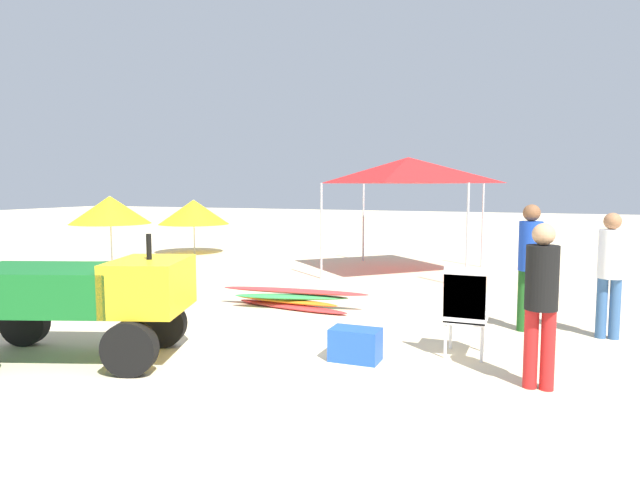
# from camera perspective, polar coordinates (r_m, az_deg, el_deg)

# --- Properties ---
(ground) EXTENTS (80.00, 80.00, 0.00)m
(ground) POSITION_cam_1_polar(r_m,az_deg,el_deg) (6.52, -6.32, -12.82)
(ground) COLOR beige
(utility_cart) EXTENTS (2.80, 2.00, 1.50)m
(utility_cart) POSITION_cam_1_polar(r_m,az_deg,el_deg) (7.14, -23.10, -5.11)
(utility_cart) COLOR #146023
(utility_cart) RESTS_ON ground
(stacked_plastic_chairs) EXTENTS (0.48, 0.48, 1.11)m
(stacked_plastic_chairs) POSITION_cam_1_polar(r_m,az_deg,el_deg) (6.89, 14.65, -6.35)
(stacked_plastic_chairs) COLOR silver
(stacked_plastic_chairs) RESTS_ON ground
(surfboard_pile) EXTENTS (2.60, 0.76, 0.32)m
(surfboard_pile) POSITION_cam_1_polar(r_m,az_deg,el_deg) (9.45, -3.03, -5.98)
(surfboard_pile) COLOR red
(surfboard_pile) RESTS_ON ground
(lifeguard_near_left) EXTENTS (0.32, 0.32, 1.80)m
(lifeguard_near_left) POSITION_cam_1_polar(r_m,az_deg,el_deg) (8.33, 20.68, -1.77)
(lifeguard_near_left) COLOR #194C19
(lifeguard_near_left) RESTS_ON ground
(lifeguard_near_center) EXTENTS (0.32, 0.32, 1.70)m
(lifeguard_near_center) POSITION_cam_1_polar(r_m,az_deg,el_deg) (8.39, 27.55, -2.44)
(lifeguard_near_center) COLOR #33598C
(lifeguard_near_center) RESTS_ON ground
(lifeguard_near_right) EXTENTS (0.32, 0.32, 1.69)m
(lifeguard_near_right) POSITION_cam_1_polar(r_m,az_deg,el_deg) (6.01, 21.69, -5.21)
(lifeguard_near_right) COLOR red
(lifeguard_near_right) RESTS_ON ground
(popup_canopy) EXTENTS (3.19, 3.19, 2.72)m
(popup_canopy) POSITION_cam_1_polar(r_m,az_deg,el_deg) (13.32, 9.01, 7.04)
(popup_canopy) COLOR #B2B2B7
(popup_canopy) RESTS_ON ground
(beach_umbrella_left) EXTENTS (2.12, 2.12, 1.64)m
(beach_umbrella_left) POSITION_cam_1_polar(r_m,az_deg,el_deg) (17.32, -12.79, 2.81)
(beach_umbrella_left) COLOR beige
(beach_umbrella_left) RESTS_ON ground
(beach_umbrella_mid) EXTENTS (1.94, 1.94, 1.81)m
(beach_umbrella_mid) POSITION_cam_1_polar(r_m,az_deg,el_deg) (14.53, -20.66, 2.90)
(beach_umbrella_mid) COLOR beige
(beach_umbrella_mid) RESTS_ON ground
(cooler_box) EXTENTS (0.58, 0.35, 0.38)m
(cooler_box) POSITION_cam_1_polar(r_m,az_deg,el_deg) (6.68, 3.64, -10.63)
(cooler_box) COLOR blue
(cooler_box) RESTS_ON ground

